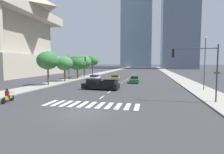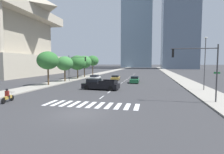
% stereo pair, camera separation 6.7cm
% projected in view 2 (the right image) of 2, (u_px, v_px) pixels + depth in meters
% --- Properties ---
extents(ground_plane, '(800.00, 800.00, 0.00)m').
position_uv_depth(ground_plane, '(79.00, 113.00, 14.94)').
color(ground_plane, '#333335').
extents(sidewalk_east, '(4.00, 260.00, 0.15)m').
position_uv_depth(sidewalk_east, '(183.00, 81.00, 41.47)').
color(sidewalk_east, gray).
rests_on(sidewalk_east, ground).
extents(sidewalk_west, '(4.00, 260.00, 0.15)m').
position_uv_depth(sidewalk_west, '(76.00, 79.00, 46.91)').
color(sidewalk_west, gray).
rests_on(sidewalk_west, ground).
extents(crosswalk_near, '(9.45, 2.65, 0.01)m').
position_uv_depth(crosswalk_near, '(91.00, 105.00, 18.00)').
color(crosswalk_near, silver).
rests_on(crosswalk_near, ground).
extents(lane_divider_center, '(0.14, 50.00, 0.01)m').
position_uv_depth(lane_divider_center, '(127.00, 79.00, 45.31)').
color(lane_divider_center, silver).
rests_on(lane_divider_center, ground).
extents(motorcycle_lead, '(0.77, 2.14, 1.49)m').
position_uv_depth(motorcycle_lead, '(8.00, 97.00, 19.11)').
color(motorcycle_lead, black).
rests_on(motorcycle_lead, ground).
extents(pickup_truck, '(5.85, 2.56, 1.67)m').
position_uv_depth(pickup_truck, '(99.00, 84.00, 28.15)').
color(pickup_truck, black).
rests_on(pickup_truck, ground).
extents(sedan_green_0, '(1.78, 4.46, 1.34)m').
position_uv_depth(sedan_green_0, '(135.00, 80.00, 37.73)').
color(sedan_green_0, '#1E6038').
rests_on(sedan_green_0, ground).
extents(sedan_gold_1, '(2.10, 4.90, 1.22)m').
position_uv_depth(sedan_gold_1, '(115.00, 78.00, 43.65)').
color(sedan_gold_1, '#B28E38').
rests_on(sedan_gold_1, ground).
extents(sedan_white_2, '(1.81, 4.41, 1.37)m').
position_uv_depth(sedan_white_2, '(95.00, 78.00, 42.46)').
color(sedan_white_2, silver).
rests_on(sedan_white_2, ground).
extents(traffic_signal_near, '(4.87, 0.28, 5.89)m').
position_uv_depth(traffic_signal_near, '(199.00, 62.00, 18.60)').
color(traffic_signal_near, '#333335').
rests_on(traffic_signal_near, sidewalk_east).
extents(traffic_signal_far, '(4.42, 0.28, 5.66)m').
position_uv_depth(traffic_signal_far, '(75.00, 63.00, 39.86)').
color(traffic_signal_far, '#333335').
rests_on(traffic_signal_far, sidewalk_west).
extents(street_lamp_east, '(0.50, 0.24, 7.75)m').
position_uv_depth(street_lamp_east, '(205.00, 60.00, 26.47)').
color(street_lamp_east, '#3F3F42').
rests_on(street_lamp_east, sidewalk_east).
extents(street_tree_nearest, '(3.84, 3.84, 6.08)m').
position_uv_depth(street_tree_nearest, '(48.00, 60.00, 32.62)').
color(street_tree_nearest, '#4C3823').
rests_on(street_tree_nearest, sidewalk_west).
extents(street_tree_second, '(3.62, 3.62, 5.42)m').
position_uv_depth(street_tree_second, '(65.00, 63.00, 39.06)').
color(street_tree_second, '#4C3823').
rests_on(street_tree_second, sidewalk_west).
extents(street_tree_third, '(4.36, 4.36, 5.88)m').
position_uv_depth(street_tree_third, '(78.00, 63.00, 45.99)').
color(street_tree_third, '#4C3823').
rests_on(street_tree_third, sidewalk_west).
extents(street_tree_fourth, '(4.07, 4.07, 5.98)m').
position_uv_depth(street_tree_fourth, '(84.00, 62.00, 50.67)').
color(street_tree_fourth, '#4C3823').
rests_on(street_tree_fourth, sidewalk_west).
extents(street_tree_fifth, '(3.85, 3.85, 6.33)m').
position_uv_depth(street_tree_fifth, '(93.00, 61.00, 58.02)').
color(street_tree_fifth, '#4C3823').
rests_on(street_tree_fifth, sidewalk_west).
extents(office_tower_left_skyline, '(27.42, 29.88, 74.38)m').
position_uv_depth(office_tower_left_skyline, '(137.00, 29.00, 172.94)').
color(office_tower_left_skyline, '#7A93A8').
rests_on(office_tower_left_skyline, ground).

